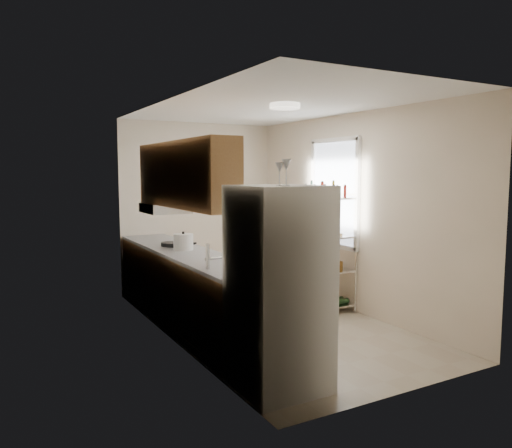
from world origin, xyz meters
The scene contains 16 objects.
room centered at (0.00, 0.00, 1.30)m, with size 2.52×4.42×2.62m.
counter_run centered at (-0.92, 0.44, 0.45)m, with size 0.63×3.51×0.90m.
upper_cabinets centered at (-1.05, 0.10, 1.81)m, with size 0.33×2.20×0.72m, color #A97C48.
range_hood centered at (-1.00, 0.90, 1.39)m, with size 0.50×0.60×0.12m, color #B7BABC.
window centered at (1.23, 0.35, 1.55)m, with size 0.06×1.00×1.46m, color white.
bakers_rack centered at (1.00, 0.30, 1.11)m, with size 0.45×0.90×1.73m.
ceiling_dome centered at (0.00, -0.30, 2.57)m, with size 0.34×0.34×0.06m, color white.
refrigerator centered at (-0.87, -1.59, 0.87)m, with size 0.71×0.71×1.73m, color silver.
wine_glass_a centered at (-0.96, -1.73, 1.82)m, with size 0.07×0.07×0.18m, color silver, non-canonical shape.
wine_glass_b centered at (-0.90, -1.73, 1.84)m, with size 0.08×0.08×0.21m, color silver, non-canonical shape.
rice_cooker centered at (-0.90, 0.56, 1.00)m, with size 0.24×0.24×0.19m, color silver.
frying_pan_large centered at (-0.92, 0.93, 0.92)m, with size 0.27×0.27×0.05m, color black.
frying_pan_small centered at (-0.90, 0.87, 0.92)m, with size 0.24×0.24×0.05m, color black.
cutting_board centered at (0.93, 0.22, 1.03)m, with size 0.35×0.45×0.03m, color tan.
espresso_machine centered at (1.06, 0.63, 1.15)m, with size 0.16×0.25×0.29m, color black.
storage_bag centered at (0.96, 0.63, 0.64)m, with size 0.09×0.13×0.15m, color #AE3615.
Camera 1 is at (-3.05, -5.09, 1.84)m, focal length 35.00 mm.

